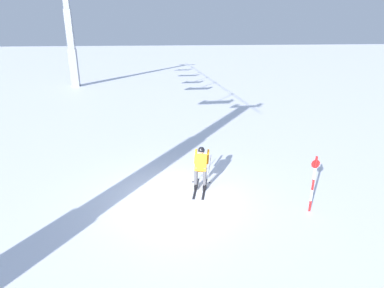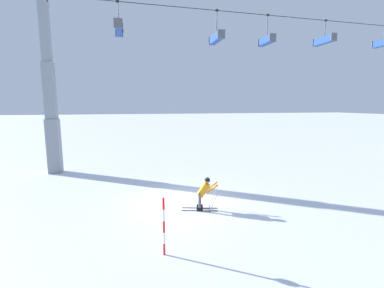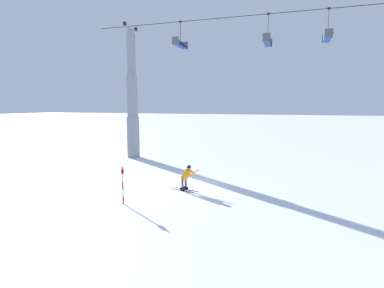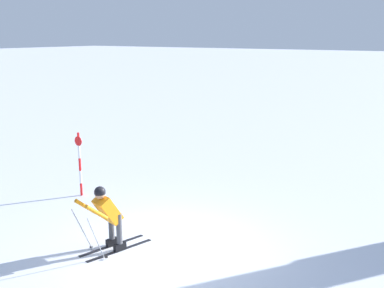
{
  "view_description": "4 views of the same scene",
  "coord_description": "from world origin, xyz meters",
  "px_view_note": "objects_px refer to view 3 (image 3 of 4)",
  "views": [
    {
      "loc": [
        -9.89,
        1.01,
        5.52
      ],
      "look_at": [
        0.82,
        -0.67,
        1.69
      ],
      "focal_mm": 29.86,
      "sensor_mm": 36.0,
      "label": 1
    },
    {
      "loc": [
        -2.51,
        -11.9,
        4.77
      ],
      "look_at": [
        0.48,
        0.15,
        2.9
      ],
      "focal_mm": 24.32,
      "sensor_mm": 36.0,
      "label": 2
    },
    {
      "loc": [
        6.3,
        -17.02,
        4.96
      ],
      "look_at": [
        0.55,
        0.62,
        2.51
      ],
      "focal_mm": 28.32,
      "sensor_mm": 36.0,
      "label": 3
    },
    {
      "loc": [
        7.73,
        5.73,
        4.69
      ],
      "look_at": [
        0.98,
        1.35,
        2.78
      ],
      "focal_mm": 43.66,
      "sensor_mm": 36.0,
      "label": 4
    }
  ],
  "objects_px": {
    "lift_tower_near": "(133,104)",
    "trail_marker_pole": "(123,184)",
    "chairlift_seat_middle": "(326,36)",
    "skier_carving_main": "(187,176)",
    "chairlift_seat_second": "(267,40)",
    "chairlift_seat_nearest": "(179,43)"
  },
  "relations": [
    {
      "from": "lift_tower_near",
      "to": "trail_marker_pole",
      "type": "distance_m",
      "value": 14.11
    },
    {
      "from": "lift_tower_near",
      "to": "chairlift_seat_middle",
      "type": "relative_size",
      "value": 5.21
    },
    {
      "from": "lift_tower_near",
      "to": "skier_carving_main",
      "type": "bearing_deg",
      "value": -46.92
    },
    {
      "from": "lift_tower_near",
      "to": "chairlift_seat_second",
      "type": "bearing_deg",
      "value": -0.0
    },
    {
      "from": "lift_tower_near",
      "to": "chairlift_seat_nearest",
      "type": "height_order",
      "value": "lift_tower_near"
    },
    {
      "from": "chairlift_seat_middle",
      "to": "trail_marker_pole",
      "type": "relative_size",
      "value": 1.21
    },
    {
      "from": "skier_carving_main",
      "to": "chairlift_seat_nearest",
      "type": "relative_size",
      "value": 0.74
    },
    {
      "from": "skier_carving_main",
      "to": "chairlift_seat_middle",
      "type": "bearing_deg",
      "value": 48.88
    },
    {
      "from": "skier_carving_main",
      "to": "chairlift_seat_second",
      "type": "bearing_deg",
      "value": 68.5
    },
    {
      "from": "chairlift_seat_nearest",
      "to": "trail_marker_pole",
      "type": "xyz_separation_m",
      "value": [
        1.45,
        -12.12,
        -9.05
      ]
    },
    {
      "from": "trail_marker_pole",
      "to": "chairlift_seat_second",
      "type": "bearing_deg",
      "value": 64.49
    },
    {
      "from": "trail_marker_pole",
      "to": "skier_carving_main",
      "type": "bearing_deg",
      "value": 54.63
    },
    {
      "from": "chairlift_seat_second",
      "to": "trail_marker_pole",
      "type": "distance_m",
      "value": 16.08
    },
    {
      "from": "chairlift_seat_second",
      "to": "trail_marker_pole",
      "type": "height_order",
      "value": "chairlift_seat_second"
    },
    {
      "from": "chairlift_seat_nearest",
      "to": "chairlift_seat_second",
      "type": "relative_size",
      "value": 1.02
    },
    {
      "from": "lift_tower_near",
      "to": "chairlift_seat_nearest",
      "type": "relative_size",
      "value": 5.03
    },
    {
      "from": "skier_carving_main",
      "to": "lift_tower_near",
      "type": "bearing_deg",
      "value": 133.08
    },
    {
      "from": "skier_carving_main",
      "to": "chairlift_seat_nearest",
      "type": "height_order",
      "value": "chairlift_seat_nearest"
    },
    {
      "from": "skier_carving_main",
      "to": "chairlift_seat_second",
      "type": "xyz_separation_m",
      "value": [
        3.52,
        8.93,
        8.99
      ]
    },
    {
      "from": "skier_carving_main",
      "to": "lift_tower_near",
      "type": "distance_m",
      "value": 12.88
    },
    {
      "from": "skier_carving_main",
      "to": "chairlift_seat_middle",
      "type": "xyz_separation_m",
      "value": [
        7.79,
        8.93,
        9.05
      ]
    },
    {
      "from": "chairlift_seat_nearest",
      "to": "trail_marker_pole",
      "type": "distance_m",
      "value": 15.19
    }
  ]
}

